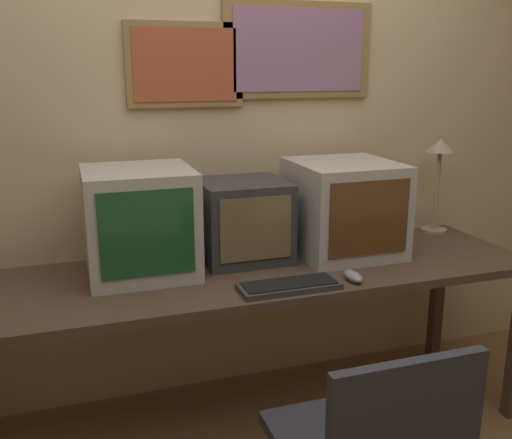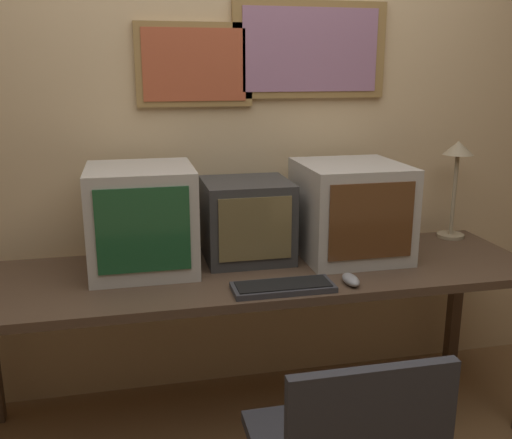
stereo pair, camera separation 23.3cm
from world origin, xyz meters
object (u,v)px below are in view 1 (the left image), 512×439
object	(u,v)px
keyboard_main	(289,286)
mouse_near_keyboard	(353,276)
monitor_right	(344,208)
monitor_center	(243,220)
monitor_left	(140,222)
desk_lamp	(439,163)

from	to	relation	value
keyboard_main	mouse_near_keyboard	xyz separation A→B (m)	(0.27, -0.00, 0.01)
keyboard_main	monitor_right	bearing A→B (deg)	41.09
monitor_center	keyboard_main	xyz separation A→B (m)	(0.06, -0.41, -0.16)
monitor_left	desk_lamp	world-z (taller)	desk_lamp
monitor_left	mouse_near_keyboard	size ratio (longest dim) A/B	3.67
monitor_right	desk_lamp	world-z (taller)	desk_lamp
monitor_center	mouse_near_keyboard	size ratio (longest dim) A/B	3.11
mouse_near_keyboard	desk_lamp	size ratio (longest dim) A/B	0.25
keyboard_main	desk_lamp	distance (m)	1.17
desk_lamp	keyboard_main	bearing A→B (deg)	-153.53
monitor_center	mouse_near_keyboard	bearing A→B (deg)	-51.11
monitor_left	desk_lamp	xyz separation A→B (m)	(1.51, 0.13, 0.14)
keyboard_main	monitor_center	bearing A→B (deg)	97.90
monitor_center	mouse_near_keyboard	world-z (taller)	monitor_center
keyboard_main	desk_lamp	size ratio (longest dim) A/B	0.81
monitor_left	monitor_right	world-z (taller)	monitor_left
monitor_right	mouse_near_keyboard	xyz separation A→B (m)	(-0.13, -0.35, -0.19)
monitor_center	keyboard_main	distance (m)	0.44
monitor_left	monitor_center	bearing A→B (deg)	5.14
monitor_left	desk_lamp	size ratio (longest dim) A/B	0.91
keyboard_main	mouse_near_keyboard	bearing A→B (deg)	-0.33
monitor_center	monitor_right	bearing A→B (deg)	-7.09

